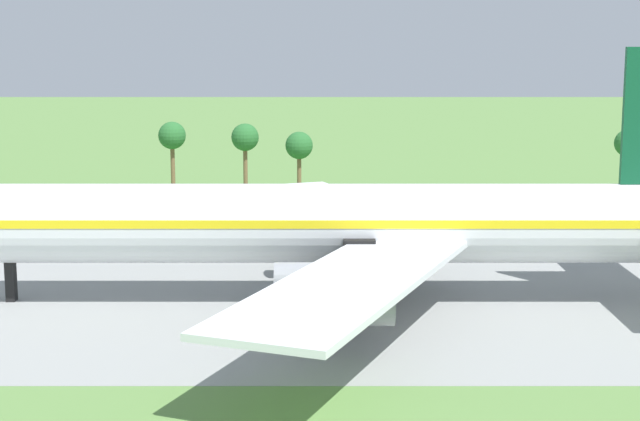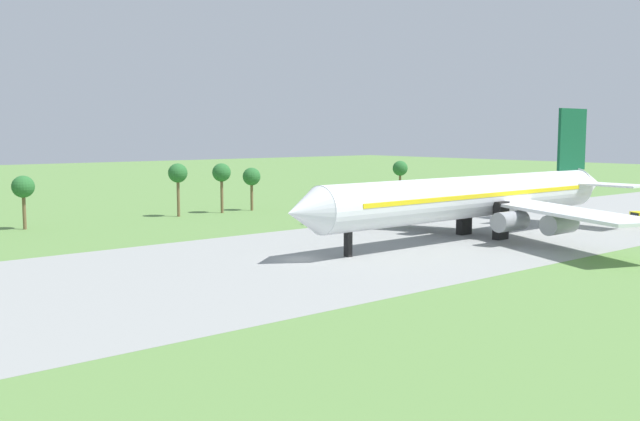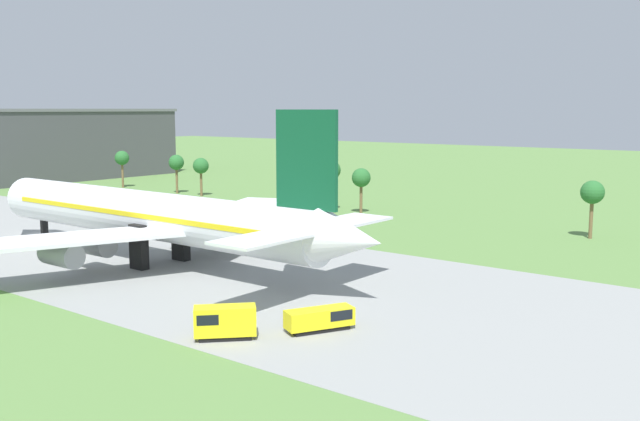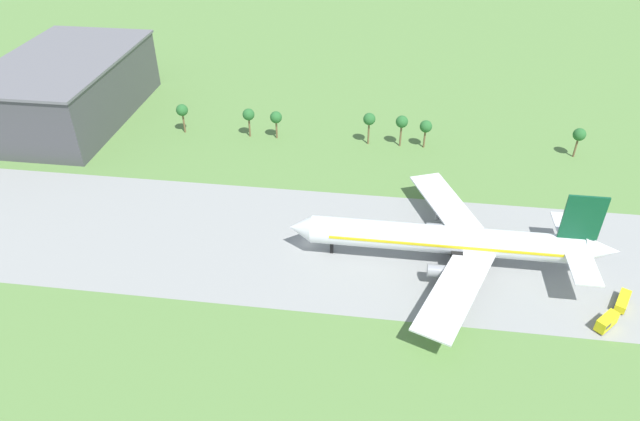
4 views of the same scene
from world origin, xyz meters
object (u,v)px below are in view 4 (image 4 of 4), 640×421
object	(u,v)px
baggage_tug	(606,322)
catering_van	(623,300)
jet_airliner	(451,240)
terminal_building	(68,88)

from	to	relation	value
baggage_tug	catering_van	distance (m)	8.88
jet_airliner	baggage_tug	size ratio (longest dim) A/B	13.44
terminal_building	catering_van	bearing A→B (deg)	-23.97
jet_airliner	terminal_building	bearing A→B (deg)	153.49
catering_van	terminal_building	bearing A→B (deg)	156.03
baggage_tug	terminal_building	bearing A→B (deg)	153.01
terminal_building	jet_airliner	bearing A→B (deg)	-26.51
jet_airliner	catering_van	bearing A→B (deg)	-14.51
catering_van	jet_airliner	bearing A→B (deg)	165.49
jet_airliner	terminal_building	world-z (taller)	terminal_building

